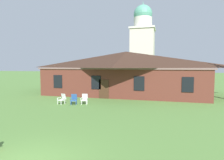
{
  "coord_description": "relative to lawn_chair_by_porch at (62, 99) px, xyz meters",
  "views": [
    {
      "loc": [
        4.83,
        -5.54,
        3.62
      ],
      "look_at": [
        0.97,
        8.71,
        2.5
      ],
      "focal_mm": 30.85,
      "sensor_mm": 36.0,
      "label": 1
    }
  ],
  "objects": [
    {
      "name": "lawn_chair_by_porch",
      "position": [
        0.0,
        0.0,
        0.0
      ],
      "size": [
        0.76,
        0.81,
        0.96
      ],
      "color": "silver",
      "rests_on": "ground"
    },
    {
      "name": "lawn_chair_near_door",
      "position": [
        1.17,
        0.08,
        0.0
      ],
      "size": [
        0.76,
        0.81,
        0.96
      ],
      "color": "#2D5693",
      "rests_on": "ground"
    },
    {
      "name": "brick_building",
      "position": [
        4.36,
        8.88,
        2.27
      ],
      "size": [
        19.66,
        10.4,
        5.44
      ],
      "color": "brown",
      "rests_on": "ground"
    },
    {
      "name": "dome_tower",
      "position": [
        4.69,
        25.51,
        7.28
      ],
      "size": [
        5.18,
        5.18,
        17.19
      ],
      "color": "beige",
      "rests_on": "ground"
    },
    {
      "name": "lawn_chair_left_end",
      "position": [
        2.05,
        0.51,
        0.0
      ],
      "size": [
        0.72,
        0.77,
        0.96
      ],
      "color": "silver",
      "rests_on": "ground"
    }
  ]
}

